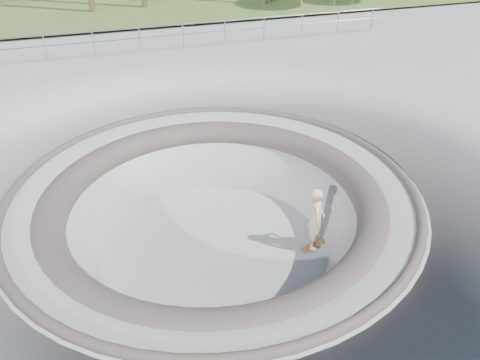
{
  "coord_description": "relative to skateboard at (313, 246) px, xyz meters",
  "views": [
    {
      "loc": [
        -2.48,
        -9.51,
        6.4
      ],
      "look_at": [
        0.85,
        0.37,
        -0.1
      ],
      "focal_mm": 35.0,
      "sensor_mm": 36.0,
      "label": 1
    }
  ],
  "objects": [
    {
      "name": "distant_hills",
      "position": [
        1.23,
        57.99,
        -5.18
      ],
      "size": [
        103.2,
        45.0,
        28.6
      ],
      "color": "brown",
      "rests_on": "ground"
    },
    {
      "name": "safety_railing",
      "position": [
        -2.55,
        12.82,
        2.53
      ],
      "size": [
        25.0,
        0.06,
        1.03
      ],
      "color": "gray",
      "rests_on": "ground"
    },
    {
      "name": "skater",
      "position": [
        0.0,
        -0.0,
        0.92
      ],
      "size": [
        0.67,
        0.78,
        1.8
      ],
      "primitive_type": "imported",
      "rotation": [
        0.0,
        0.0,
        1.14
      ],
      "color": "#D5B189",
      "rests_on": "skateboard"
    },
    {
      "name": "skateboard",
      "position": [
        0.0,
        0.0,
        0.0
      ],
      "size": [
        0.79,
        0.45,
        0.08
      ],
      "color": "brown",
      "rests_on": "ground"
    },
    {
      "name": "skate_bowl",
      "position": [
        -2.55,
        0.82,
        0.01
      ],
      "size": [
        14.0,
        14.0,
        4.1
      ],
      "color": "#A9A9A4",
      "rests_on": "ground"
    },
    {
      "name": "ground",
      "position": [
        -2.55,
        0.82,
        1.84
      ],
      "size": [
        180.0,
        180.0,
        0.0
      ],
      "primitive_type": "plane",
      "color": "#A9A9A4",
      "rests_on": "ground"
    }
  ]
}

